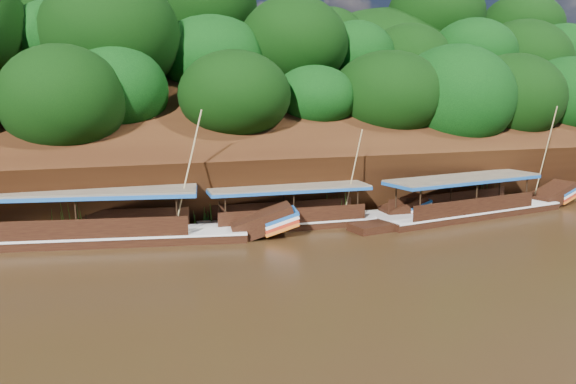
# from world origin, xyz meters

# --- Properties ---
(ground) EXTENTS (160.00, 160.00, 0.00)m
(ground) POSITION_xyz_m (0.00, 0.00, 0.00)
(ground) COLOR black
(ground) RESTS_ON ground
(riverbank) EXTENTS (120.00, 30.06, 19.40)m
(riverbank) POSITION_xyz_m (-0.01, 22.73, 1.89)
(riverbank) COLOR black
(riverbank) RESTS_ON ground
(boat_0) EXTENTS (15.21, 4.31, 6.90)m
(boat_0) POSITION_xyz_m (10.33, 7.04, 0.55)
(boat_0) COLOR black
(boat_0) RESTS_ON ground
(boat_1) EXTENTS (13.28, 2.79, 5.74)m
(boat_1) POSITION_xyz_m (-0.15, 8.00, 0.52)
(boat_1) COLOR black
(boat_1) RESTS_ON ground
(boat_2) EXTENTS (16.78, 5.31, 6.90)m
(boat_2) POSITION_xyz_m (-10.37, 7.94, 0.59)
(boat_2) COLOR black
(boat_2) RESTS_ON ground
(reeds) EXTENTS (49.40, 2.10, 2.26)m
(reeds) POSITION_xyz_m (-2.72, 9.50, 0.91)
(reeds) COLOR #386B1A
(reeds) RESTS_ON ground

